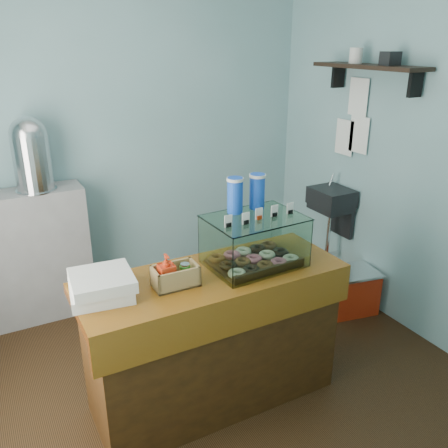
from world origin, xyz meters
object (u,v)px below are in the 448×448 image
counter (213,337)px  display_case (252,237)px  coffee_urn (31,152)px  red_cooler (350,291)px

counter → display_case: 0.67m
counter → coffee_urn: coffee_urn is taller
counter → red_cooler: (1.51, 0.40, -0.27)m
red_cooler → coffee_urn: bearing=163.4°
display_case → red_cooler: size_ratio=1.21×
display_case → coffee_urn: (-1.03, 1.52, 0.33)m
counter → red_cooler: bearing=14.7°
counter → red_cooler: counter is taller
counter → display_case: size_ratio=2.76×
coffee_urn → red_cooler: (2.25, -1.16, -1.21)m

